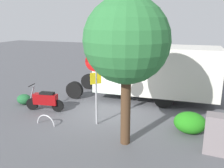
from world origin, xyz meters
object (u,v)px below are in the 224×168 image
(utility_cabinet, at_px, (216,134))
(motorcycle, at_px, (45,100))
(bike_rack_hoop, at_px, (46,125))
(stop_sign, at_px, (96,77))
(box_truck_near, at_px, (155,71))
(street_tree, at_px, (127,41))

(utility_cabinet, bearing_deg, motorcycle, -9.84)
(motorcycle, distance_m, bike_rack_hoop, 1.65)
(motorcycle, relative_size, stop_sign, 0.62)
(stop_sign, bearing_deg, utility_cabinet, 171.14)
(box_truck_near, distance_m, motorcycle, 5.49)
(motorcycle, xyz_separation_m, stop_sign, (-2.77, 0.56, 1.42))
(motorcycle, height_order, bike_rack_hoop, motorcycle)
(box_truck_near, height_order, bike_rack_hoop, box_truck_near)
(box_truck_near, bearing_deg, bike_rack_hoop, 49.79)
(motorcycle, height_order, street_tree, street_tree)
(box_truck_near, bearing_deg, motorcycle, 33.69)
(street_tree, height_order, utility_cabinet, street_tree)
(street_tree, bearing_deg, bike_rack_hoop, -5.31)
(box_truck_near, distance_m, utility_cabinet, 5.24)
(utility_cabinet, bearing_deg, bike_rack_hoop, 0.59)
(box_truck_near, height_order, utility_cabinet, box_truck_near)
(bike_rack_hoop, bearing_deg, utility_cabinet, -179.41)
(box_truck_near, xyz_separation_m, bike_rack_hoop, (3.47, 4.46, -1.56))
(street_tree, xyz_separation_m, bike_rack_hoop, (3.38, -0.31, -3.40))
(stop_sign, relative_size, utility_cabinet, 2.32)
(street_tree, bearing_deg, motorcycle, -20.59)
(bike_rack_hoop, bearing_deg, street_tree, 174.69)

